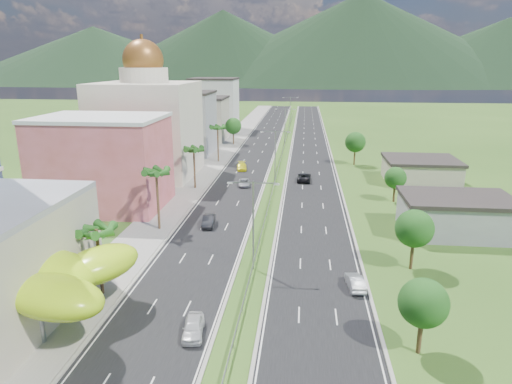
% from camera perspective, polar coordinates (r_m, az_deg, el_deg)
% --- Properties ---
extents(ground, '(500.00, 500.00, 0.00)m').
position_cam_1_polar(ground, '(47.39, -1.71, -14.75)').
color(ground, '#2D5119').
rests_on(ground, ground).
extents(road_left, '(11.00, 260.00, 0.04)m').
position_cam_1_polar(road_left, '(133.21, 0.26, 5.54)').
color(road_left, black).
rests_on(road_left, ground).
extents(road_right, '(11.00, 260.00, 0.04)m').
position_cam_1_polar(road_right, '(132.58, 6.76, 5.38)').
color(road_right, black).
rests_on(road_right, ground).
extents(sidewalk_left, '(7.00, 260.00, 0.12)m').
position_cam_1_polar(sidewalk_left, '(134.48, -3.79, 5.62)').
color(sidewalk_left, gray).
rests_on(sidewalk_left, ground).
extents(median_guardrail, '(0.10, 216.06, 0.76)m').
position_cam_1_polar(median_guardrail, '(114.92, 3.09, 4.13)').
color(median_guardrail, gray).
rests_on(median_guardrail, ground).
extents(streetlight_median_b, '(6.04, 0.25, 11.00)m').
position_cam_1_polar(streetlight_median_b, '(53.58, -0.35, -3.03)').
color(streetlight_median_b, gray).
rests_on(streetlight_median_b, ground).
extents(streetlight_median_c, '(6.04, 0.25, 11.00)m').
position_cam_1_polar(streetlight_median_c, '(92.18, 2.42, 5.06)').
color(streetlight_median_c, gray).
rests_on(streetlight_median_c, ground).
extents(streetlight_median_d, '(6.04, 0.25, 11.00)m').
position_cam_1_polar(streetlight_median_d, '(136.58, 3.65, 8.62)').
color(streetlight_median_d, gray).
rests_on(streetlight_median_d, ground).
extents(streetlight_median_e, '(6.04, 0.25, 11.00)m').
position_cam_1_polar(streetlight_median_e, '(181.27, 4.28, 10.43)').
color(streetlight_median_e, gray).
rests_on(streetlight_median_e, ground).
extents(lime_canopy, '(18.00, 15.00, 7.40)m').
position_cam_1_polar(lime_canopy, '(48.45, -26.96, -9.25)').
color(lime_canopy, '#B7EA16').
rests_on(lime_canopy, ground).
extents(pink_shophouse, '(20.00, 15.00, 15.00)m').
position_cam_1_polar(pink_shophouse, '(81.51, -18.53, 3.33)').
color(pink_shophouse, '#C1544F').
rests_on(pink_shophouse, ground).
extents(domed_building, '(20.00, 20.00, 28.70)m').
position_cam_1_polar(domed_building, '(101.91, -13.45, 8.32)').
color(domed_building, beige).
rests_on(domed_building, ground).
extents(midrise_grey, '(16.00, 15.00, 16.00)m').
position_cam_1_polar(midrise_grey, '(125.73, -9.17, 8.39)').
color(midrise_grey, gray).
rests_on(midrise_grey, ground).
extents(midrise_beige, '(16.00, 15.00, 13.00)m').
position_cam_1_polar(midrise_beige, '(147.10, -6.93, 8.97)').
color(midrise_beige, '#ACA18D').
rests_on(midrise_beige, ground).
extents(midrise_white, '(16.00, 15.00, 18.00)m').
position_cam_1_polar(midrise_white, '(169.21, -5.22, 10.78)').
color(midrise_white, silver).
rests_on(midrise_white, ground).
extents(shed_near, '(15.00, 10.00, 5.00)m').
position_cam_1_polar(shed_near, '(72.40, 23.73, -2.86)').
color(shed_near, gray).
rests_on(shed_near, ground).
extents(shed_far, '(14.00, 12.00, 4.40)m').
position_cam_1_polar(shed_far, '(100.84, 19.86, 2.43)').
color(shed_far, '#ACA18D').
rests_on(shed_far, ground).
extents(palm_tree_b, '(3.60, 3.60, 8.10)m').
position_cam_1_polar(palm_tree_b, '(50.34, -19.30, -4.88)').
color(palm_tree_b, '#47301C').
rests_on(palm_tree_b, ground).
extents(palm_tree_c, '(3.60, 3.60, 9.60)m').
position_cam_1_polar(palm_tree_c, '(67.67, -12.36, 2.19)').
color(palm_tree_c, '#47301C').
rests_on(palm_tree_c, ground).
extents(palm_tree_d, '(3.60, 3.60, 8.60)m').
position_cam_1_polar(palm_tree_d, '(89.48, -7.78, 5.11)').
color(palm_tree_d, '#47301C').
rests_on(palm_tree_d, ground).
extents(palm_tree_e, '(3.60, 3.60, 9.40)m').
position_cam_1_polar(palm_tree_e, '(113.46, -4.82, 7.89)').
color(palm_tree_e, '#47301C').
rests_on(palm_tree_e, ground).
extents(leafy_tree_lfar, '(4.90, 4.90, 8.05)m').
position_cam_1_polar(leafy_tree_lfar, '(138.24, -2.86, 8.24)').
color(leafy_tree_lfar, '#47301C').
rests_on(leafy_tree_lfar, ground).
extents(leafy_tree_ra, '(4.20, 4.20, 6.90)m').
position_cam_1_polar(leafy_tree_ra, '(41.65, 20.20, -12.91)').
color(leafy_tree_ra, '#47301C').
rests_on(leafy_tree_ra, ground).
extents(leafy_tree_rb, '(4.55, 4.55, 7.47)m').
position_cam_1_polar(leafy_tree_rb, '(57.28, 19.20, -4.35)').
color(leafy_tree_rb, '#47301C').
rests_on(leafy_tree_rb, ground).
extents(leafy_tree_rc, '(3.85, 3.85, 6.33)m').
position_cam_1_polar(leafy_tree_rc, '(84.36, 17.04, 1.68)').
color(leafy_tree_rc, '#47301C').
rests_on(leafy_tree_rc, ground).
extents(leafy_tree_rd, '(4.90, 4.90, 8.05)m').
position_cam_1_polar(leafy_tree_rd, '(112.58, 12.31, 6.11)').
color(leafy_tree_rd, '#47301C').
rests_on(leafy_tree_rd, ground).
extents(mountain_ridge, '(860.00, 140.00, 90.00)m').
position_cam_1_polar(mountain_ridge, '(493.94, 12.65, 12.82)').
color(mountain_ridge, black).
rests_on(mountain_ridge, ground).
extents(car_white_near_left, '(2.39, 4.71, 1.54)m').
position_cam_1_polar(car_white_near_left, '(43.92, -7.83, -16.38)').
color(car_white_near_left, silver).
rests_on(car_white_near_left, road_left).
extents(car_dark_left, '(2.15, 4.99, 1.60)m').
position_cam_1_polar(car_dark_left, '(70.10, -5.96, -3.57)').
color(car_dark_left, black).
rests_on(car_dark_left, road_left).
extents(car_silver_mid_left, '(2.83, 5.01, 1.32)m').
position_cam_1_polar(car_silver_mid_left, '(91.95, -1.50, 1.18)').
color(car_silver_mid_left, '#A5A7AC').
rests_on(car_silver_mid_left, road_left).
extents(car_yellow_far_left, '(2.89, 5.58, 1.55)m').
position_cam_1_polar(car_yellow_far_left, '(105.80, -1.80, 3.22)').
color(car_yellow_far_left, yellow).
rests_on(car_yellow_far_left, road_left).
extents(car_silver_right, '(2.06, 4.66, 1.49)m').
position_cam_1_polar(car_silver_right, '(52.51, 12.29, -10.91)').
color(car_silver_right, '#A1A3A8').
rests_on(car_silver_right, road_right).
extents(car_dark_far_right, '(2.94, 6.00, 1.64)m').
position_cam_1_polar(car_dark_far_right, '(96.30, 6.03, 1.88)').
color(car_dark_far_right, black).
rests_on(car_dark_far_right, road_right).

